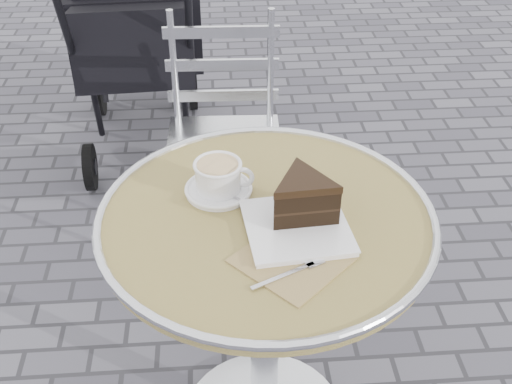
{
  "coord_description": "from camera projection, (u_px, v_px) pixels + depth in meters",
  "views": [
    {
      "loc": [
        -0.1,
        -1.05,
        1.56
      ],
      "look_at": [
        -0.02,
        0.02,
        0.78
      ],
      "focal_mm": 45.0,
      "sensor_mm": 36.0,
      "label": 1
    }
  ],
  "objects": [
    {
      "name": "baby_stroller",
      "position": [
        137.0,
        34.0,
        2.73
      ],
      "size": [
        0.55,
        1.1,
        1.11
      ],
      "rotation": [
        0.0,
        0.0,
        0.06
      ],
      "color": "black",
      "rests_on": "ground"
    },
    {
      "name": "cake_plate_set",
      "position": [
        302.0,
        205.0,
        1.29
      ],
      "size": [
        0.27,
        0.35,
        0.11
      ],
      "rotation": [
        0.0,
        0.0,
        0.1
      ],
      "color": "#9A7D54",
      "rests_on": "cafe_table"
    },
    {
      "name": "bistro_chair",
      "position": [
        223.0,
        110.0,
        2.15
      ],
      "size": [
        0.39,
        0.39,
        0.84
      ],
      "rotation": [
        0.0,
        0.0,
        -0.03
      ],
      "color": "silver",
      "rests_on": "ground"
    },
    {
      "name": "cafe_table",
      "position": [
        266.0,
        273.0,
        1.44
      ],
      "size": [
        0.72,
        0.72,
        0.74
      ],
      "color": "silver",
      "rests_on": "ground"
    },
    {
      "name": "cappuccino_set",
      "position": [
        219.0,
        180.0,
        1.39
      ],
      "size": [
        0.15,
        0.15,
        0.07
      ],
      "rotation": [
        0.0,
        0.0,
        -0.13
      ],
      "color": "white",
      "rests_on": "cafe_table"
    }
  ]
}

